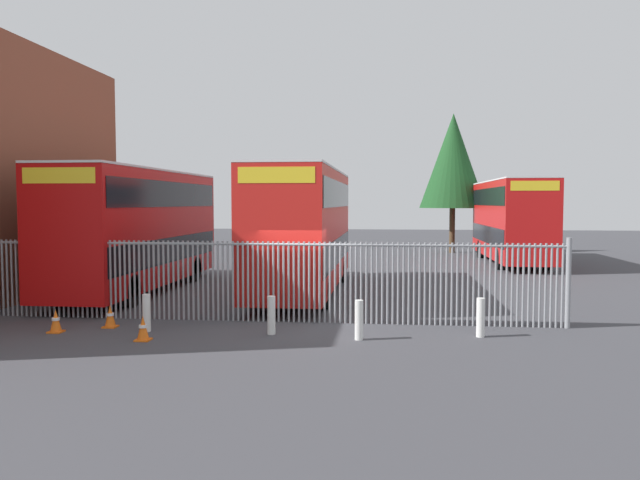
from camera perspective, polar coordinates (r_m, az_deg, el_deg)
ground_plane at (r=24.76m, az=1.03°, el=-4.06°), size 100.00×100.00×0.00m
palisade_fence at (r=16.89m, az=-5.04°, el=-3.58°), size 16.03×0.14×2.35m
double_decker_bus_near_gate at (r=22.16m, az=-1.53°, el=1.34°), size 2.54×10.81×4.42m
double_decker_bus_behind_fence_left at (r=23.39m, az=-16.43°, el=1.31°), size 2.54×10.81×4.42m
double_decker_bus_behind_fence_right at (r=34.52m, az=17.20°, el=1.96°), size 2.54×10.81×4.42m
bollard_near_left at (r=16.24m, az=-15.73°, el=-6.50°), size 0.20×0.20×0.95m
bollard_center_front at (r=15.37m, az=-4.52°, el=-6.94°), size 0.20×0.20×0.95m
bollard_near_right at (r=14.74m, az=3.62°, el=-7.39°), size 0.20×0.20×0.95m
bollard_far_right at (r=15.51m, az=14.61°, el=-6.95°), size 0.20×0.20×0.95m
traffic_cone_by_gate at (r=16.91m, az=-23.23°, el=-6.90°), size 0.34×0.34×0.59m
traffic_cone_mid_forecourt at (r=15.25m, az=-16.04°, el=-7.86°), size 0.34×0.34×0.59m
traffic_cone_near_kerb at (r=17.07m, az=-18.81°, el=-6.70°), size 0.34×0.34×0.59m
tree_tall_back at (r=40.81m, az=12.19°, el=7.14°), size 4.23×4.23×8.95m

